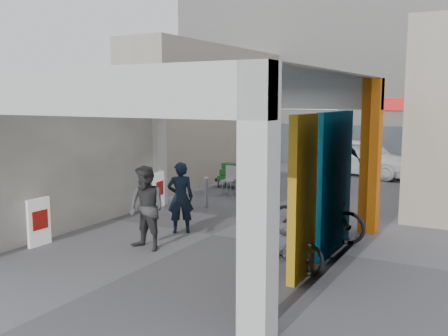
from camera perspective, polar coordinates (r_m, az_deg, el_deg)
The scene contains 20 objects.
ground at distance 11.36m, azimuth -1.33°, elevation -7.62°, with size 90.00×90.00×0.00m, color slate.
arcade_canopy at distance 9.99m, azimuth -1.08°, elevation 3.65°, with size 6.40×6.45×6.40m.
far_building at distance 24.09m, azimuth 15.96°, elevation 9.92°, with size 18.00×4.08×8.00m.
plaza_bldg_left at distance 19.70m, azimuth -1.63°, elevation 6.37°, with size 2.00×9.00×5.00m, color #BBB09B.
bollard_left at distance 14.01m, azimuth -2.02°, elevation -2.84°, with size 0.09×0.09×0.85m, color #93969B.
bollard_center at distance 13.28m, azimuth 4.11°, elevation -3.48°, with size 0.09×0.09×0.84m, color #93969B.
bollard_right at distance 12.85m, azimuth 10.43°, elevation -3.71°, with size 0.09×0.09×0.96m, color #93969B.
advert_board_near at distance 11.12m, azimuth -20.40°, elevation -5.78°, with size 0.11×0.55×1.00m.
advert_board_far at distance 14.11m, azimuth -7.48°, elevation -2.49°, with size 0.16×0.56×1.00m.
cafe_set at distance 16.08m, azimuth 2.93°, elevation -1.80°, with size 1.52×1.23×0.92m.
produce_stand at distance 17.14m, azimuth 1.27°, elevation -1.18°, with size 1.24×0.67×0.82m.
crate_stack at distance 18.76m, azimuth 12.89°, elevation -0.72°, with size 0.55×0.50×0.56m.
border_collie at distance 10.61m, azimuth 2.60°, elevation -7.40°, with size 0.23×0.44×0.61m.
man_with_dog at distance 11.39m, azimuth -5.00°, elevation -3.38°, with size 0.60×0.39×1.63m, color black.
man_back_turned at distance 10.19m, azimuth -8.86°, elevation -4.57°, with size 0.83×0.65×1.72m, color #434345.
man_elderly at distance 12.27m, azimuth 11.34°, elevation -2.60°, with size 0.82×0.53×1.67m, color #5B75B0.
man_crates at distance 16.74m, azimuth 13.30°, elevation 0.73°, with size 1.18×0.49×2.01m, color black.
bicycle_front at distance 11.01m, azimuth 10.60°, elevation -5.33°, with size 0.73×2.08×1.09m, color black.
bicycle_rear at distance 8.95m, azimuth 6.59°, elevation -8.93°, with size 0.44×1.54×0.93m, color black.
white_van at distance 20.57m, azimuth 15.55°, elevation 1.24°, with size 1.75×4.36×1.48m, color white.
Camera 1 is at (5.54, -9.44, 3.06)m, focal length 40.00 mm.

